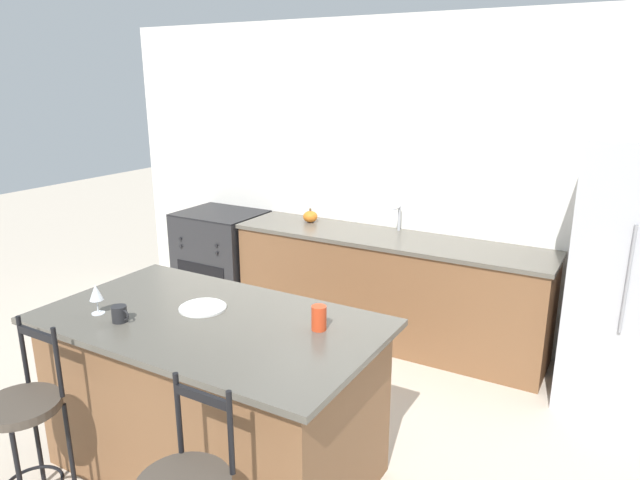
# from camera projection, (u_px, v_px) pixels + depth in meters

# --- Properties ---
(ground_plane) EXTENTS (18.00, 18.00, 0.00)m
(ground_plane) POSITION_uv_depth(u_px,v_px,m) (367.00, 354.00, 4.72)
(ground_plane) COLOR beige
(wall_back) EXTENTS (6.00, 0.07, 2.70)m
(wall_back) POSITION_uv_depth(u_px,v_px,m) (405.00, 180.00, 4.91)
(wall_back) COLOR silver
(wall_back) RESTS_ON ground_plane
(back_counter) EXTENTS (2.71, 0.67, 0.93)m
(back_counter) POSITION_uv_depth(u_px,v_px,m) (387.00, 288.00, 4.90)
(back_counter) COLOR brown
(back_counter) RESTS_ON ground_plane
(sink_faucet) EXTENTS (0.02, 0.13, 0.22)m
(sink_faucet) POSITION_uv_depth(u_px,v_px,m) (399.00, 215.00, 4.89)
(sink_faucet) COLOR #ADAFB5
(sink_faucet) RESTS_ON back_counter
(kitchen_island) EXTENTS (1.89, 1.07, 0.94)m
(kitchen_island) POSITION_uv_depth(u_px,v_px,m) (213.00, 395.00, 3.24)
(kitchen_island) COLOR brown
(kitchen_island) RESTS_ON ground_plane
(refrigerator) EXTENTS (0.84, 0.78, 1.84)m
(refrigerator) POSITION_uv_depth(u_px,v_px,m) (640.00, 277.00, 3.81)
(refrigerator) COLOR #BCBCC1
(refrigerator) RESTS_ON ground_plane
(oven_range) EXTENTS (0.79, 0.69, 0.93)m
(oven_range) POSITION_uv_depth(u_px,v_px,m) (223.00, 257.00, 5.71)
(oven_range) COLOR #28282B
(oven_range) RESTS_ON ground_plane
(bar_stool_near) EXTENTS (0.38, 0.38, 1.06)m
(bar_stool_near) POSITION_uv_depth(u_px,v_px,m) (25.00, 423.00, 2.83)
(bar_stool_near) COLOR black
(bar_stool_near) RESTS_ON ground_plane
(dinner_plate) EXTENTS (0.27, 0.27, 0.02)m
(dinner_plate) POSITION_uv_depth(u_px,v_px,m) (203.00, 307.00, 3.24)
(dinner_plate) COLOR white
(dinner_plate) RESTS_ON kitchen_island
(wine_glass) EXTENTS (0.08, 0.08, 0.17)m
(wine_glass) POSITION_uv_depth(u_px,v_px,m) (96.00, 293.00, 3.14)
(wine_glass) COLOR white
(wine_glass) RESTS_ON kitchen_island
(coffee_mug) EXTENTS (0.11, 0.08, 0.09)m
(coffee_mug) POSITION_uv_depth(u_px,v_px,m) (120.00, 314.00, 3.06)
(coffee_mug) COLOR #232326
(coffee_mug) RESTS_ON kitchen_island
(tumbler_cup) EXTENTS (0.08, 0.08, 0.13)m
(tumbler_cup) POSITION_uv_depth(u_px,v_px,m) (319.00, 318.00, 2.96)
(tumbler_cup) COLOR red
(tumbler_cup) RESTS_ON kitchen_island
(pumpkin_decoration) EXTENTS (0.13, 0.13, 0.13)m
(pumpkin_decoration) POSITION_uv_depth(u_px,v_px,m) (310.00, 217.00, 5.21)
(pumpkin_decoration) COLOR orange
(pumpkin_decoration) RESTS_ON back_counter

